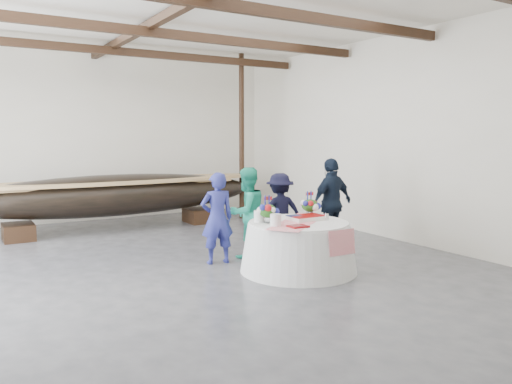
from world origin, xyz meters
TOP-DOWN VIEW (x-y plane):
  - floor at (0.00, 0.00)m, footprint 10.00×12.00m
  - wall_back at (0.00, 6.00)m, footprint 10.00×0.02m
  - wall_right at (5.00, 0.00)m, footprint 0.02×12.00m
  - ceiling at (0.00, 0.00)m, footprint 10.00×12.00m
  - pavilion_structure at (0.00, 0.74)m, footprint 9.80×11.76m
  - longboat_display at (-0.01, 4.18)m, footprint 7.29×1.46m
  - banquet_table at (1.63, -1.07)m, footprint 1.99×1.99m
  - tabletop_items at (1.59, -0.89)m, footprint 1.80×1.55m
  - guest_woman_blue at (0.68, 0.11)m, footprint 0.66×0.49m
  - guest_woman_teal at (1.37, 0.24)m, footprint 0.94×0.79m
  - guest_man_left at (2.23, 0.39)m, footprint 1.09×0.75m
  - guest_man_right at (3.30, 0.06)m, footprint 1.13×0.59m

SIDE VIEW (x-z plane):
  - floor at x=0.00m, z-range -0.01..0.01m
  - banquet_table at x=1.63m, z-range 0.00..0.85m
  - guest_man_left at x=2.23m, z-range 0.00..1.56m
  - guest_woman_blue at x=0.68m, z-range 0.00..1.66m
  - guest_woman_teal at x=1.37m, z-range 0.00..1.71m
  - longboat_display at x=-0.01m, z-range 0.19..1.56m
  - guest_man_right at x=3.30m, z-range 0.00..1.85m
  - tabletop_items at x=1.59m, z-range 0.80..1.20m
  - wall_back at x=0.00m, z-range 0.00..4.50m
  - wall_right at x=5.00m, z-range 0.00..4.50m
  - pavilion_structure at x=0.00m, z-range 1.75..6.25m
  - ceiling at x=0.00m, z-range 4.50..4.50m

